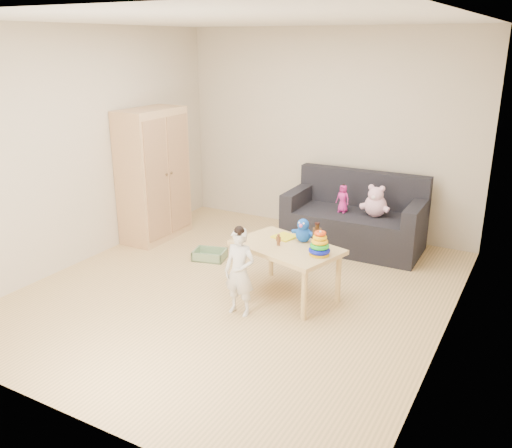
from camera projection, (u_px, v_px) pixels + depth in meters
The scene contains 13 objects.
room at pixel (239, 166), 5.13m from camera, with size 4.50×4.50×4.50m.
wardrobe at pixel (153, 175), 6.80m from camera, with size 0.46×0.92×1.65m, color tan.
sofa at pixel (353, 230), 6.62m from camera, with size 1.63×0.81×0.46m, color black.
play_table at pixel (286, 271), 5.35m from camera, with size 1.02×0.64×0.54m, color tan.
storage_bin at pixel (210, 255), 6.32m from camera, with size 0.36×0.27×0.11m, color gray, non-canonical shape.
toddler at pixel (240, 273), 4.95m from camera, with size 0.30×0.20×0.82m, color silver.
pink_bear at pixel (376, 203), 6.34m from camera, with size 0.28×0.24×0.32m, color #F6B5D2, non-canonical shape.
doll at pixel (343, 199), 6.49m from camera, with size 0.17×0.11×0.33m, color #D52890.
ring_stacker at pixel (320, 245), 5.01m from camera, with size 0.20×0.20×0.23m.
brown_bottle at pixel (317, 237), 5.18m from camera, with size 0.09×0.09×0.25m.
blue_plush at pixel (303, 230), 5.33m from camera, with size 0.20×0.16×0.24m, color blue, non-canonical shape.
wooden_figure at pixel (279, 240), 5.24m from camera, with size 0.05×0.04×0.12m, color brown, non-canonical shape.
yellow_book at pixel (285, 237), 5.47m from camera, with size 0.20×0.20×0.02m, color yellow.
Camera 1 is at (2.59, -4.32, 2.43)m, focal length 38.00 mm.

